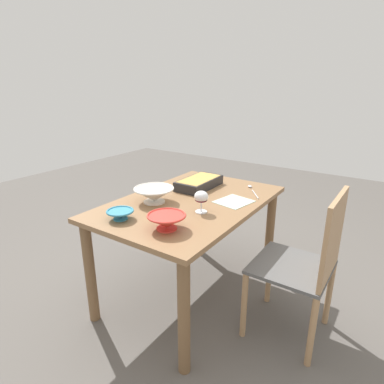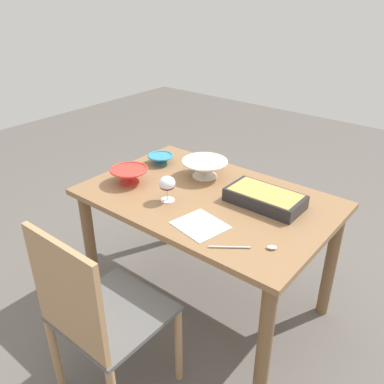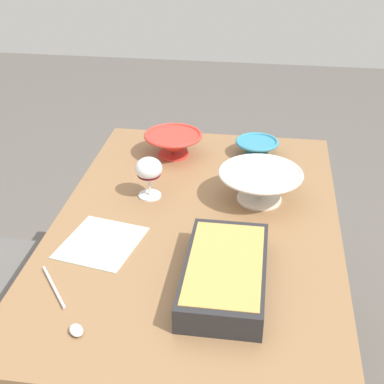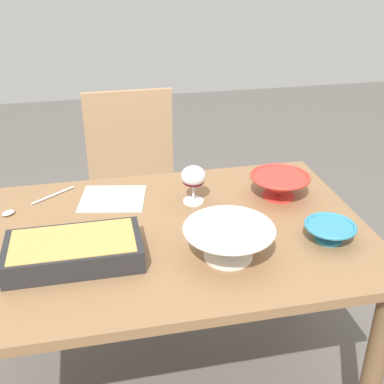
% 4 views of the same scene
% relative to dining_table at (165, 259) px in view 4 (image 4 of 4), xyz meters
% --- Properties ---
extents(dining_table, '(1.29, 0.85, 0.72)m').
position_rel_dining_table_xyz_m(dining_table, '(0.00, 0.00, 0.00)').
color(dining_table, olive).
rests_on(dining_table, ground_plane).
extents(chair, '(0.44, 0.43, 0.93)m').
position_rel_dining_table_xyz_m(chair, '(0.03, -0.79, -0.11)').
color(chair, '#595959').
rests_on(chair, ground_plane).
extents(wine_glass, '(0.09, 0.09, 0.14)m').
position_rel_dining_table_xyz_m(wine_glass, '(-0.13, -0.17, 0.20)').
color(wine_glass, white).
rests_on(wine_glass, dining_table).
extents(casserole_dish, '(0.38, 0.20, 0.07)m').
position_rel_dining_table_xyz_m(casserole_dish, '(0.28, 0.11, 0.15)').
color(casserole_dish, '#262628').
rests_on(casserole_dish, dining_table).
extents(mixing_bowl, '(0.16, 0.16, 0.06)m').
position_rel_dining_table_xyz_m(mixing_bowl, '(-0.48, 0.16, 0.14)').
color(mixing_bowl, teal).
rests_on(mixing_bowl, dining_table).
extents(small_bowl, '(0.21, 0.21, 0.09)m').
position_rel_dining_table_xyz_m(small_bowl, '(-0.44, -0.14, 0.16)').
color(small_bowl, red).
rests_on(small_bowl, dining_table).
extents(serving_bowl, '(0.26, 0.26, 0.10)m').
position_rel_dining_table_xyz_m(serving_bowl, '(-0.16, 0.18, 0.17)').
color(serving_bowl, white).
rests_on(serving_bowl, dining_table).
extents(serving_spoon, '(0.24, 0.19, 0.01)m').
position_rel_dining_table_xyz_m(serving_spoon, '(0.44, -0.25, 0.12)').
color(serving_spoon, silver).
rests_on(serving_spoon, dining_table).
extents(napkin, '(0.26, 0.24, 0.00)m').
position_rel_dining_table_xyz_m(napkin, '(0.15, -0.25, 0.11)').
color(napkin, '#B2CCB7').
rests_on(napkin, dining_table).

